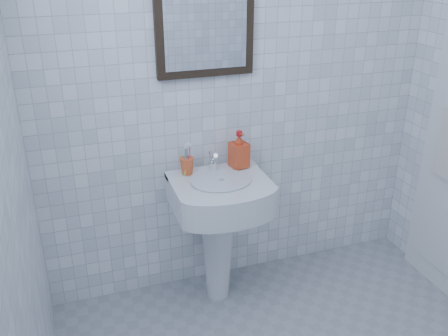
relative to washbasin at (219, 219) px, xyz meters
name	(u,v)px	position (x,y,z in m)	size (l,w,h in m)	color
wall_back	(239,71)	(0.19, 0.22, 0.74)	(2.20, 0.02, 2.50)	white
washbasin	(219,219)	(0.00, 0.00, 0.00)	(0.50, 0.36, 0.77)	silver
faucet	(213,163)	(0.00, 0.09, 0.29)	(0.05, 0.10, 0.11)	silver
toothbrush_cup	(187,166)	(-0.14, 0.09, 0.29)	(0.07, 0.07, 0.09)	#D75327
soap_dispenser	(239,149)	(0.15, 0.09, 0.34)	(0.09, 0.09, 0.20)	red
wall_mirror	(205,13)	(0.00, 0.20, 1.04)	(0.50, 0.04, 0.62)	black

